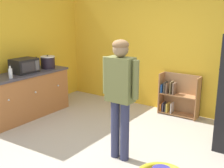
% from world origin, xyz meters
% --- Properties ---
extents(ground_plane, '(12.00, 12.00, 0.00)m').
position_xyz_m(ground_plane, '(0.00, 0.00, 0.00)').
color(ground_plane, '#B2AA9C').
rests_on(ground_plane, ground).
extents(back_wall, '(5.20, 0.06, 2.70)m').
position_xyz_m(back_wall, '(0.00, 2.33, 1.35)').
color(back_wall, yellow).
rests_on(back_wall, ground).
extents(left_side_wall, '(0.06, 2.99, 2.70)m').
position_xyz_m(left_side_wall, '(-2.63, 0.80, 1.35)').
color(left_side_wall, yellow).
rests_on(left_side_wall, ground).
extents(kitchen_counter, '(0.65, 1.86, 0.90)m').
position_xyz_m(kitchen_counter, '(-2.20, 0.31, 0.45)').
color(kitchen_counter, '#A26335').
rests_on(kitchen_counter, ground).
extents(bookshelf, '(0.80, 0.28, 0.85)m').
position_xyz_m(bookshelf, '(0.27, 2.15, 0.38)').
color(bookshelf, '#AE774A').
rests_on(bookshelf, ground).
extents(standing_person, '(0.57, 0.23, 1.72)m').
position_xyz_m(standing_person, '(0.29, -0.02, 1.05)').
color(standing_person, '#313556').
rests_on(standing_person, ground).
extents(microwave, '(0.37, 0.48, 0.28)m').
position_xyz_m(microwave, '(-2.21, 0.35, 1.04)').
color(microwave, black).
rests_on(microwave, kitchen_counter).
extents(crock_pot, '(0.30, 0.30, 0.29)m').
position_xyz_m(crock_pot, '(-2.16, 0.92, 1.03)').
color(crock_pot, black).
rests_on(crock_pot, kitchen_counter).
extents(clear_bottle, '(0.07, 0.07, 0.25)m').
position_xyz_m(clear_bottle, '(-2.03, -0.11, 1.00)').
color(clear_bottle, silver).
rests_on(clear_bottle, kitchen_counter).
extents(green_glass_bottle, '(0.07, 0.07, 0.25)m').
position_xyz_m(green_glass_bottle, '(-2.34, 0.77, 1.00)').
color(green_glass_bottle, '#33753D').
rests_on(green_glass_bottle, kitchen_counter).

